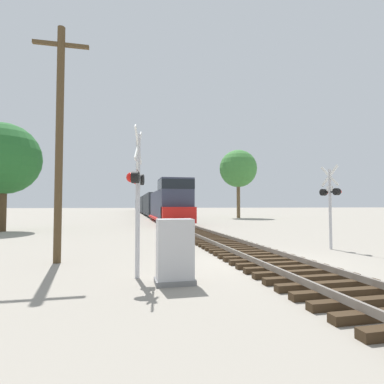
{
  "coord_description": "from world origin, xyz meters",
  "views": [
    {
      "loc": [
        -4.5,
        -9.35,
        1.9
      ],
      "look_at": [
        -0.65,
        8.22,
        2.69
      ],
      "focal_mm": 28.0,
      "sensor_mm": 36.0,
      "label": 1
    }
  ],
  "objects_px": {
    "crossing_signal_far": "(330,197)",
    "tree_far_right": "(3,159)",
    "freight_train": "(147,205)",
    "utility_pole": "(59,138)",
    "tree_mid_background": "(238,169)",
    "crossing_signal_near": "(137,187)",
    "relay_cabinet": "(175,252)"
  },
  "relations": [
    {
      "from": "crossing_signal_far",
      "to": "tree_far_right",
      "type": "distance_m",
      "value": 21.75
    },
    {
      "from": "freight_train",
      "to": "utility_pole",
      "type": "height_order",
      "value": "utility_pole"
    },
    {
      "from": "utility_pole",
      "to": "tree_mid_background",
      "type": "xyz_separation_m",
      "value": [
        18.4,
        31.16,
        3.15
      ]
    },
    {
      "from": "crossing_signal_far",
      "to": "utility_pole",
      "type": "xyz_separation_m",
      "value": [
        -10.88,
        -0.78,
        1.92
      ]
    },
    {
      "from": "crossing_signal_near",
      "to": "tree_mid_background",
      "type": "xyz_separation_m",
      "value": [
        15.92,
        33.8,
        4.93
      ]
    },
    {
      "from": "freight_train",
      "to": "crossing_signal_near",
      "type": "distance_m",
      "value": 60.28
    },
    {
      "from": "crossing_signal_far",
      "to": "tree_mid_background",
      "type": "distance_m",
      "value": 31.7
    },
    {
      "from": "crossing_signal_near",
      "to": "freight_train",
      "type": "bearing_deg",
      "value": -171.37
    },
    {
      "from": "freight_train",
      "to": "utility_pole",
      "type": "bearing_deg",
      "value": -96.67
    },
    {
      "from": "crossing_signal_near",
      "to": "crossing_signal_far",
      "type": "height_order",
      "value": "crossing_signal_near"
    },
    {
      "from": "freight_train",
      "to": "relay_cabinet",
      "type": "height_order",
      "value": "freight_train"
    },
    {
      "from": "crossing_signal_far",
      "to": "utility_pole",
      "type": "distance_m",
      "value": 11.08
    },
    {
      "from": "freight_train",
      "to": "tree_mid_background",
      "type": "xyz_separation_m",
      "value": [
        11.68,
        -26.33,
        5.33
      ]
    },
    {
      "from": "crossing_signal_near",
      "to": "tree_far_right",
      "type": "height_order",
      "value": "tree_far_right"
    },
    {
      "from": "crossing_signal_far",
      "to": "relay_cabinet",
      "type": "relative_size",
      "value": 2.32
    },
    {
      "from": "relay_cabinet",
      "to": "tree_mid_background",
      "type": "bearing_deg",
      "value": 66.51
    },
    {
      "from": "crossing_signal_near",
      "to": "utility_pole",
      "type": "height_order",
      "value": "utility_pole"
    },
    {
      "from": "tree_mid_background",
      "to": "crossing_signal_near",
      "type": "bearing_deg",
      "value": -115.22
    },
    {
      "from": "crossing_signal_near",
      "to": "tree_far_right",
      "type": "distance_m",
      "value": 18.64
    },
    {
      "from": "relay_cabinet",
      "to": "tree_far_right",
      "type": "height_order",
      "value": "tree_far_right"
    },
    {
      "from": "crossing_signal_far",
      "to": "tree_mid_background",
      "type": "bearing_deg",
      "value": -24.98
    },
    {
      "from": "crossing_signal_far",
      "to": "crossing_signal_near",
      "type": "bearing_deg",
      "value": 101.04
    },
    {
      "from": "crossing_signal_far",
      "to": "utility_pole",
      "type": "bearing_deg",
      "value": 82.99
    },
    {
      "from": "crossing_signal_far",
      "to": "tree_far_right",
      "type": "xyz_separation_m",
      "value": [
        -17.46,
        12.62,
        3.02
      ]
    },
    {
      "from": "freight_train",
      "to": "relay_cabinet",
      "type": "xyz_separation_m",
      "value": [
        -3.34,
        -60.89,
        -1.2
      ]
    },
    {
      "from": "crossing_signal_far",
      "to": "tree_far_right",
      "type": "bearing_deg",
      "value": 43.04
    },
    {
      "from": "crossing_signal_far",
      "to": "utility_pole",
      "type": "relative_size",
      "value": 0.46
    },
    {
      "from": "freight_train",
      "to": "crossing_signal_far",
      "type": "height_order",
      "value": "freight_train"
    },
    {
      "from": "relay_cabinet",
      "to": "crossing_signal_near",
      "type": "bearing_deg",
      "value": 139.7
    },
    {
      "from": "tree_far_right",
      "to": "relay_cabinet",
      "type": "bearing_deg",
      "value": -59.35
    },
    {
      "from": "crossing_signal_far",
      "to": "relay_cabinet",
      "type": "bearing_deg",
      "value": 107.99
    },
    {
      "from": "crossing_signal_far",
      "to": "tree_mid_background",
      "type": "height_order",
      "value": "tree_mid_background"
    }
  ]
}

